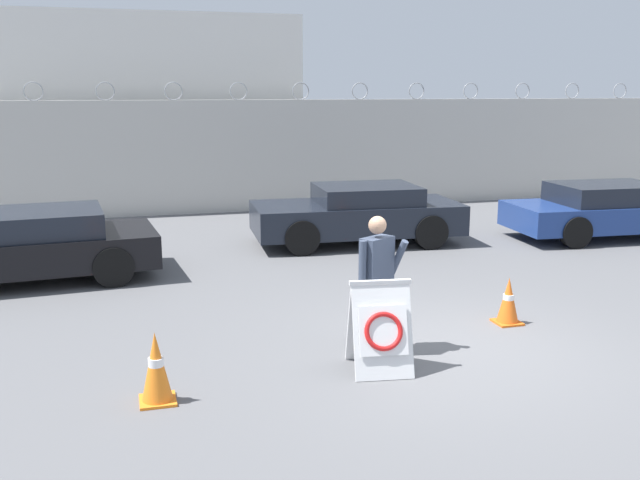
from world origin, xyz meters
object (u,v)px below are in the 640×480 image
parked_car_far_side (613,210)px  traffic_cone_near (156,368)px  barricade_sign (380,327)px  parked_car_rear_sedan (358,213)px  traffic_cone_mid (508,301)px  security_guard (377,277)px  parked_car_front_coupe (32,245)px

parked_car_far_side → traffic_cone_near: bearing=-146.2°
barricade_sign → parked_car_rear_sedan: bearing=81.2°
parked_car_rear_sedan → traffic_cone_mid: bearing=96.6°
traffic_cone_mid → parked_car_far_side: 7.11m
barricade_sign → security_guard: 0.77m
parked_car_rear_sedan → parked_car_far_side: size_ratio=0.92×
barricade_sign → parked_car_front_coupe: (-4.34, 5.40, 0.08)m
barricade_sign → security_guard: size_ratio=0.63×
barricade_sign → traffic_cone_near: size_ratio=1.41×
security_guard → traffic_cone_near: 2.91m
security_guard → parked_car_far_side: 9.12m
traffic_cone_near → traffic_cone_mid: bearing=14.9°
barricade_sign → security_guard: security_guard is taller
security_guard → barricade_sign: bearing=-136.0°
barricade_sign → parked_car_far_side: (7.65, 5.84, 0.07)m
barricade_sign → parked_car_front_coupe: parked_car_front_coupe is taller
barricade_sign → security_guard: (0.18, 0.63, 0.42)m
traffic_cone_mid → parked_car_rear_sedan: parked_car_rear_sedan is taller
traffic_cone_near → security_guard: bearing=16.3°
traffic_cone_near → parked_car_far_side: parked_car_far_side is taller
parked_car_front_coupe → parked_car_rear_sedan: (6.36, 1.37, 0.02)m
parked_car_front_coupe → parked_car_rear_sedan: parked_car_rear_sedan is taller
traffic_cone_near → parked_car_rear_sedan: (4.57, 6.94, 0.26)m
traffic_cone_mid → parked_car_far_side: parked_car_far_side is taller
parked_car_front_coupe → parked_car_rear_sedan: bearing=-172.8°
security_guard → parked_car_far_side: bearing=4.7°
parked_car_front_coupe → security_guard: bearing=128.4°
security_guard → traffic_cone_mid: security_guard is taller
traffic_cone_near → parked_car_far_side: bearing=30.5°
parked_car_rear_sedan → parked_car_far_side: (5.63, -0.93, -0.03)m
barricade_sign → traffic_cone_mid: 2.60m
parked_car_front_coupe → parked_car_rear_sedan: 6.50m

